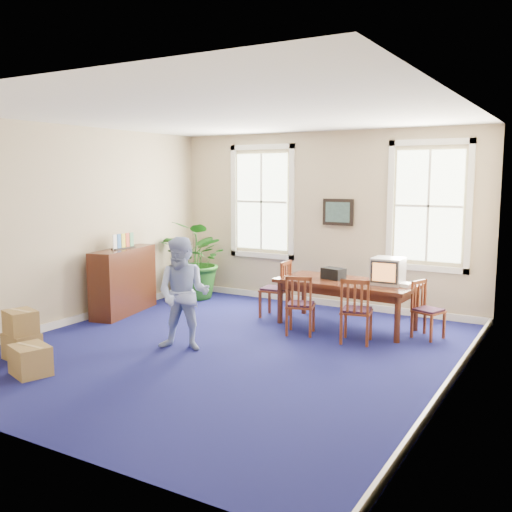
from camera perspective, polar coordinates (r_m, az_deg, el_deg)
The scene contains 25 objects.
floor at distance 8.05m, azimuth -2.80°, elevation -9.31°, with size 6.50×6.50×0.00m, color navy.
ceiling at distance 7.73m, azimuth -2.97°, elevation 13.97°, with size 6.50×6.50×0.00m, color white.
wall_back at distance 10.59m, azimuth 6.79°, elevation 3.63°, with size 6.50×6.50×0.00m, color tan.
wall_front at distance 5.33m, azimuth -22.32°, elevation -1.15°, with size 6.50×6.50×0.00m, color tan.
wall_left at distance 9.69m, azimuth -17.93°, elevation 2.91°, with size 6.50×6.50×0.00m, color tan.
wall_right at distance 6.60m, azimuth 19.51°, elevation 0.63°, with size 6.50×6.50×0.00m, color tan.
baseboard_back at distance 10.79m, azimuth 6.59°, elevation -4.56°, with size 6.00×0.04×0.12m, color white.
baseboard_left at distance 9.92m, azimuth -17.43°, elevation -6.00°, with size 0.04×6.50×0.12m, color white.
baseboard_right at distance 6.96m, azimuth 18.66°, elevation -12.04°, with size 0.04×6.50×0.12m, color white.
window_left at distance 11.13m, azimuth 0.60°, elevation 5.44°, with size 1.40×0.12×2.20m, color white, non-canonical shape.
window_right at distance 9.95m, azimuth 16.88°, elevation 4.80°, with size 1.40×0.12×2.20m, color white, non-canonical shape.
wall_picture at distance 10.42m, azimuth 8.21°, elevation 4.36°, with size 0.58×0.06×0.48m, color black, non-canonical shape.
conference_table at distance 9.24m, azimuth 9.01°, elevation -4.74°, with size 2.19×1.00×0.75m, color #461E11, non-canonical shape.
crt_tv at distance 8.97m, azimuth 13.06°, elevation -1.47°, with size 0.45×0.49×0.41m, color #B7B7BC, non-canonical shape.
game_console at distance 8.87m, azimuth 14.77°, elevation -2.80°, with size 0.18×0.22×0.06m, color white.
equipment_bag at distance 9.28m, azimuth 7.75°, elevation -1.74°, with size 0.36×0.23×0.18m, color black.
chair_near_left at distance 8.72m, azimuth 4.47°, elevation -4.84°, with size 0.41×0.41×0.92m, color brown, non-canonical shape.
chair_near_right at distance 8.38m, azimuth 10.02°, elevation -5.35°, with size 0.43×0.43×0.96m, color brown, non-canonical shape.
chair_end_left at distance 9.74m, azimuth 1.90°, elevation -3.29°, with size 0.44×0.44×0.98m, color brown, non-canonical shape.
chair_end_right at distance 8.86m, azimuth 16.87°, elevation -5.20°, with size 0.38×0.38×0.85m, color brown, non-canonical shape.
man at distance 7.91m, azimuth -7.26°, elevation -3.79°, with size 0.77×0.59×1.57m, color #91A3D9.
credenza at distance 10.25m, azimuth -13.10°, elevation -2.32°, with size 0.43×1.52×1.19m, color #461E11.
brochure_rack at distance 10.13m, azimuth -13.14°, elevation 1.78°, with size 0.11×0.64×0.28m, color #99999E, non-canonical shape.
potted_plant at distance 11.20m, azimuth -5.80°, elevation -0.38°, with size 1.39×1.21×1.54m, color #1C5517.
cardboard_boxes at distance 8.07m, azimuth -21.18°, elevation -7.26°, with size 1.20×1.20×0.69m, color #A27F47, non-canonical shape.
Camera 1 is at (4.20, -6.44, 2.39)m, focal length 40.00 mm.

